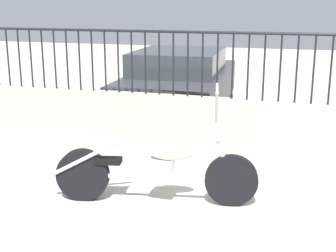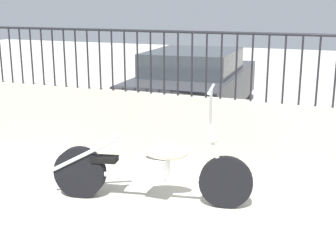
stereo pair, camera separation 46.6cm
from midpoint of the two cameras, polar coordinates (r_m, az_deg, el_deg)
name	(u,v)px [view 2 (the right image)]	position (r m, az deg, el deg)	size (l,w,h in m)	color
low_wall	(296,142)	(6.13, 17.43, -1.86)	(10.16, 0.18, 0.94)	#B2A893
fence_railing	(302,58)	(5.93, 18.21, 7.87)	(10.16, 0.04, 0.87)	black
motorcycle_white	(141,170)	(5.17, -0.75, -5.37)	(2.28, 0.72, 1.32)	black
car_dark_grey	(195,83)	(9.02, 4.82, 5.22)	(2.04, 4.27, 1.31)	black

